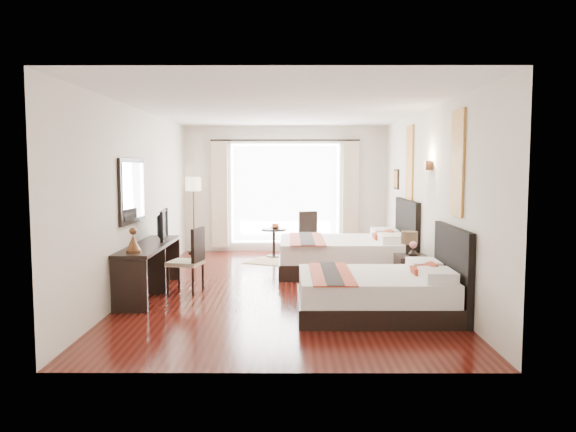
{
  "coord_description": "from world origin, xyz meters",
  "views": [
    {
      "loc": [
        0.11,
        -8.8,
        1.92
      ],
      "look_at": [
        0.07,
        0.2,
        1.11
      ],
      "focal_mm": 35.0,
      "sensor_mm": 36.0,
      "label": 1
    }
  ],
  "objects_px": {
    "nightstand": "(412,273)",
    "television": "(159,225)",
    "fruit_bowl": "(275,228)",
    "window_chair": "(310,242)",
    "bed_near": "(381,291)",
    "floor_lamp": "(193,189)",
    "table_lamp": "(409,240)",
    "side_table": "(274,243)",
    "bed_far": "(348,254)",
    "vase": "(413,256)",
    "desk_chair": "(187,273)",
    "console_desk": "(150,269)"
  },
  "relations": [
    {
      "from": "bed_near",
      "to": "desk_chair",
      "type": "distance_m",
      "value": 2.97
    },
    {
      "from": "bed_near",
      "to": "bed_far",
      "type": "distance_m",
      "value": 2.86
    },
    {
      "from": "table_lamp",
      "to": "console_desk",
      "type": "xyz_separation_m",
      "value": [
        -3.95,
        -0.36,
        -0.4
      ]
    },
    {
      "from": "side_table",
      "to": "bed_far",
      "type": "bearing_deg",
      "value": -51.24
    },
    {
      "from": "table_lamp",
      "to": "television",
      "type": "distance_m",
      "value": 3.94
    },
    {
      "from": "vase",
      "to": "window_chair",
      "type": "xyz_separation_m",
      "value": [
        -1.41,
        3.54,
        -0.28
      ]
    },
    {
      "from": "fruit_bowl",
      "to": "window_chair",
      "type": "relative_size",
      "value": 0.2
    },
    {
      "from": "fruit_bowl",
      "to": "nightstand",
      "type": "bearing_deg",
      "value": -55.71
    },
    {
      "from": "table_lamp",
      "to": "vase",
      "type": "relative_size",
      "value": 2.94
    },
    {
      "from": "television",
      "to": "side_table",
      "type": "relative_size",
      "value": 1.37
    },
    {
      "from": "nightstand",
      "to": "table_lamp",
      "type": "xyz_separation_m",
      "value": [
        -0.02,
        0.13,
        0.5
      ]
    },
    {
      "from": "desk_chair",
      "to": "side_table",
      "type": "relative_size",
      "value": 1.66
    },
    {
      "from": "bed_near",
      "to": "vase",
      "type": "xyz_separation_m",
      "value": [
        0.66,
        1.18,
        0.27
      ]
    },
    {
      "from": "nightstand",
      "to": "fruit_bowl",
      "type": "distance_m",
      "value": 3.87
    },
    {
      "from": "table_lamp",
      "to": "fruit_bowl",
      "type": "distance_m",
      "value": 3.75
    },
    {
      "from": "nightstand",
      "to": "vase",
      "type": "relative_size",
      "value": 4.12
    },
    {
      "from": "floor_lamp",
      "to": "fruit_bowl",
      "type": "relative_size",
      "value": 8.73
    },
    {
      "from": "bed_far",
      "to": "vase",
      "type": "bearing_deg",
      "value": -64.36
    },
    {
      "from": "side_table",
      "to": "console_desk",
      "type": "bearing_deg",
      "value": -117.04
    },
    {
      "from": "fruit_bowl",
      "to": "window_chair",
      "type": "distance_m",
      "value": 0.83
    },
    {
      "from": "table_lamp",
      "to": "bed_near",
      "type": "bearing_deg",
      "value": -114.19
    },
    {
      "from": "bed_far",
      "to": "television",
      "type": "bearing_deg",
      "value": -159.21
    },
    {
      "from": "vase",
      "to": "television",
      "type": "height_order",
      "value": "television"
    },
    {
      "from": "television",
      "to": "nightstand",
      "type": "bearing_deg",
      "value": -101.27
    },
    {
      "from": "console_desk",
      "to": "desk_chair",
      "type": "bearing_deg",
      "value": 5.57
    },
    {
      "from": "side_table",
      "to": "fruit_bowl",
      "type": "relative_size",
      "value": 3.14
    },
    {
      "from": "fruit_bowl",
      "to": "television",
      "type": "bearing_deg",
      "value": -121.65
    },
    {
      "from": "nightstand",
      "to": "window_chair",
      "type": "xyz_separation_m",
      "value": [
        -1.44,
        3.36,
        0.01
      ]
    },
    {
      "from": "bed_near",
      "to": "nightstand",
      "type": "height_order",
      "value": "bed_near"
    },
    {
      "from": "fruit_bowl",
      "to": "floor_lamp",
      "type": "bearing_deg",
      "value": 163.81
    },
    {
      "from": "bed_near",
      "to": "floor_lamp",
      "type": "height_order",
      "value": "floor_lamp"
    },
    {
      "from": "desk_chair",
      "to": "vase",
      "type": "bearing_deg",
      "value": -167.29
    },
    {
      "from": "bed_near",
      "to": "window_chair",
      "type": "xyz_separation_m",
      "value": [
        -0.75,
        4.72,
        -0.01
      ]
    },
    {
      "from": "desk_chair",
      "to": "table_lamp",
      "type": "bearing_deg",
      "value": -162.13
    },
    {
      "from": "console_desk",
      "to": "window_chair",
      "type": "height_order",
      "value": "window_chair"
    },
    {
      "from": "bed_near",
      "to": "floor_lamp",
      "type": "relative_size",
      "value": 1.22
    },
    {
      "from": "bed_near",
      "to": "bed_far",
      "type": "xyz_separation_m",
      "value": [
        -0.14,
        2.85,
        0.04
      ]
    },
    {
      "from": "nightstand",
      "to": "television",
      "type": "height_order",
      "value": "television"
    },
    {
      "from": "console_desk",
      "to": "bed_far",
      "type": "bearing_deg",
      "value": 28.93
    },
    {
      "from": "bed_near",
      "to": "table_lamp",
      "type": "distance_m",
      "value": 1.7
    },
    {
      "from": "nightstand",
      "to": "window_chair",
      "type": "distance_m",
      "value": 3.65
    },
    {
      "from": "bed_far",
      "to": "vase",
      "type": "height_order",
      "value": "bed_far"
    },
    {
      "from": "console_desk",
      "to": "side_table",
      "type": "distance_m",
      "value": 3.87
    },
    {
      "from": "nightstand",
      "to": "floor_lamp",
      "type": "relative_size",
      "value": 0.34
    },
    {
      "from": "table_lamp",
      "to": "fruit_bowl",
      "type": "xyz_separation_m",
      "value": [
        -2.15,
        3.06,
        -0.15
      ]
    },
    {
      "from": "television",
      "to": "side_table",
      "type": "height_order",
      "value": "television"
    },
    {
      "from": "nightstand",
      "to": "floor_lamp",
      "type": "distance_m",
      "value": 5.56
    },
    {
      "from": "console_desk",
      "to": "desk_chair",
      "type": "height_order",
      "value": "desk_chair"
    },
    {
      "from": "vase",
      "to": "floor_lamp",
      "type": "distance_m",
      "value": 5.61
    },
    {
      "from": "bed_far",
      "to": "table_lamp",
      "type": "distance_m",
      "value": 1.65
    }
  ]
}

